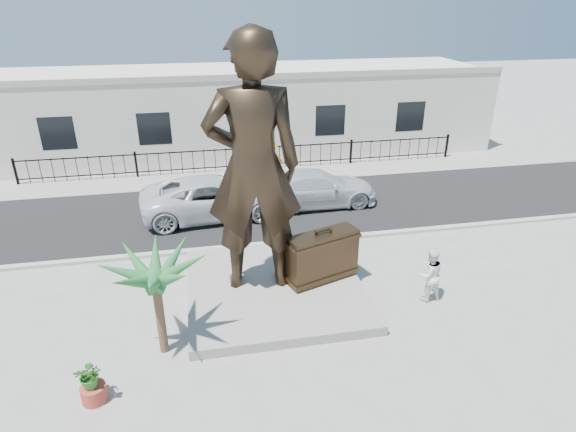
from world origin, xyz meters
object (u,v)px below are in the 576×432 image
object	(u,v)px
tourist	(429,275)
car_white	(215,197)
statue	(253,167)
suitcase	(322,256)

from	to	relation	value
tourist	car_white	xyz separation A→B (m)	(-5.81, 7.18, -0.02)
statue	suitcase	bearing A→B (deg)	177.34
car_white	suitcase	bearing A→B (deg)	-157.92
statue	tourist	size ratio (longest dim) A/B	4.35
suitcase	statue	bearing A→B (deg)	154.86
suitcase	car_white	size ratio (longest dim) A/B	0.38
suitcase	tourist	bearing A→B (deg)	-41.92
suitcase	car_white	xyz separation A→B (m)	(-2.91, 5.95, -0.25)
statue	suitcase	xyz separation A→B (m)	(1.99, -0.22, -2.90)
statue	tourist	xyz separation A→B (m)	(4.89, -1.45, -3.13)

